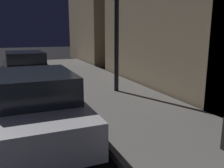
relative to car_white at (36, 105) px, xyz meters
The scene contains 2 objects.
car_white is the anchor object (origin of this frame).
car_black 6.21m from the car_white, 89.97° to the left, with size 2.19×4.27×1.43m.
Camera 1 is at (2.58, -1.44, 2.21)m, focal length 37.56 mm.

